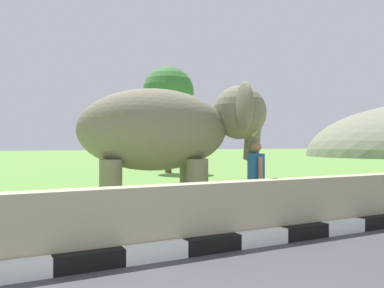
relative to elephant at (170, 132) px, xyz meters
name	(u,v)px	position (x,y,z in m)	size (l,w,h in m)	color
striped_curb	(52,266)	(-2.76, -2.58, -1.74)	(16.20, 0.20, 0.24)	white
barrier_parapet	(208,215)	(-0.41, -2.28, -1.36)	(28.00, 0.36, 1.00)	tan
elephant	(170,132)	(0.00, 0.00, 0.00)	(4.08, 2.95, 2.86)	#78715B
person_handler	(256,176)	(1.63, -0.78, -0.93)	(0.34, 0.64, 1.66)	navy
tree_distant	(168,93)	(5.83, 12.91, 2.61)	(2.86, 2.86, 5.95)	brown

